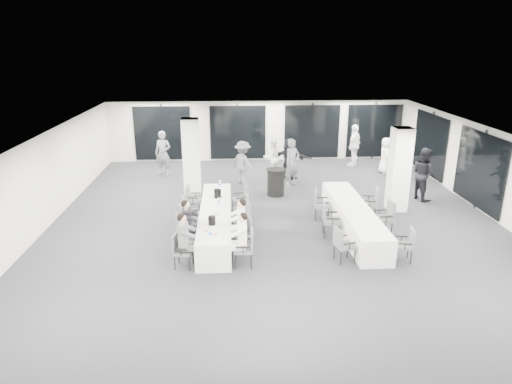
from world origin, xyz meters
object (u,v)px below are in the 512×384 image
chair_main_right_mid (244,216)px  standing_guest_b (273,155)px  standing_guest_h (424,170)px  ice_bucket_far (218,193)px  chair_main_right_near (246,246)px  ice_bucket_near (212,220)px  standing_guest_g (163,150)px  chair_main_left_second (183,230)px  banquet_table_main (216,221)px  chair_side_right_far (372,201)px  chair_side_right_mid (386,216)px  chair_side_right_near (406,243)px  chair_side_left_mid (329,218)px  standing_guest_d (355,143)px  chair_side_left_near (342,243)px  chair_main_left_mid (187,217)px  chair_main_left_far (192,198)px  standing_guest_f (289,156)px  chair_main_left_near (180,248)px  standing_guest_e (385,153)px  chair_main_right_second (245,231)px  standing_guest_a (292,159)px  chair_main_right_far (242,197)px  chair_main_right_fourth (243,207)px  banquet_table_side (353,218)px  cocktail_table (276,182)px  standing_guest_c (243,160)px  chair_main_left_fourth (188,210)px

chair_main_right_mid → standing_guest_b: bearing=-21.5°
standing_guest_h → ice_bucket_far: size_ratio=8.26×
chair_main_right_near → ice_bucket_near: bearing=44.9°
chair_main_right_mid → standing_guest_g: (-3.21, 6.54, 0.48)m
chair_main_left_second → banquet_table_main: bearing=134.1°
chair_main_left_second → chair_side_right_far: chair_main_left_second is taller
chair_main_left_second → chair_side_right_mid: (5.80, 0.71, 0.01)m
chair_side_right_near → standing_guest_b: (-2.73, 7.91, 0.41)m
chair_side_left_mid → ice_bucket_near: chair_side_left_mid is taller
chair_side_left_mid → standing_guest_d: 8.28m
chair_side_left_near → standing_guest_d: size_ratio=0.43×
standing_guest_b → chair_main_left_mid: bearing=45.4°
chair_main_left_far → standing_guest_f: 5.30m
chair_side_left_near → standing_guest_h: size_ratio=0.44×
chair_main_left_near → standing_guest_e: (7.93, 8.20, 0.37)m
ice_bucket_far → chair_main_right_second: bearing=-70.1°
banquet_table_main → standing_guest_e: (7.10, 6.10, 0.50)m
standing_guest_a → ice_bucket_near: (-2.93, -5.71, -0.19)m
chair_main_right_mid → standing_guest_e: (6.26, 6.28, 0.30)m
ice_bucket_near → chair_main_right_far: bearing=72.1°
chair_main_left_near → chair_main_right_fourth: bearing=159.6°
chair_side_left_mid → chair_side_right_far: 2.16m
standing_guest_e → standing_guest_f: size_ratio=0.90×
banquet_table_side → chair_main_right_fourth: size_ratio=5.43×
standing_guest_b → standing_guest_g: (-4.59, 0.57, 0.13)m
chair_main_right_near → standing_guest_a: 7.00m
standing_guest_e → standing_guest_g: 9.47m
ice_bucket_far → chair_main_left_second: bearing=-112.0°
cocktail_table → chair_main_right_near: cocktail_table is taller
chair_side_left_mid → standing_guest_g: 8.86m
chair_main_right_second → ice_bucket_near: (-0.89, -0.07, 0.35)m
standing_guest_g → ice_bucket_far: standing_guest_g is taller
chair_main_right_near → standing_guest_c: size_ratio=0.49×
chair_side_left_near → standing_guest_g: bearing=-159.3°
chair_main_right_second → standing_guest_a: bearing=-31.5°
chair_main_left_mid → standing_guest_e: standing_guest_e is taller
chair_main_right_mid → chair_main_left_far: bearing=32.9°
banquet_table_main → standing_guest_h: bearing=19.8°
chair_main_left_fourth → chair_side_right_near: bearing=51.4°
chair_main_left_far → standing_guest_h: 8.23m
chair_main_left_near → standing_guest_b: 8.47m
chair_side_left_near → chair_main_right_fourth: bearing=-151.7°
chair_side_right_far → cocktail_table: bearing=61.7°
chair_main_left_near → chair_side_left_mid: size_ratio=0.87×
standing_guest_d → standing_guest_g: standing_guest_d is taller
chair_main_right_mid → chair_main_right_fourth: bearing=-8.1°
chair_main_left_second → chair_main_right_second: bearing=81.5°
chair_main_right_near → chair_main_right_far: (-0.00, 3.72, 0.00)m
banquet_table_side → standing_guest_e: size_ratio=2.87×
standing_guest_d → chair_side_left_near: bearing=20.6°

